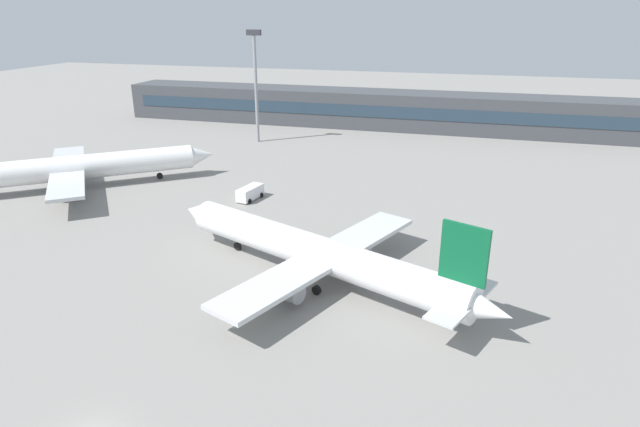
{
  "coord_description": "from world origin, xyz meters",
  "views": [
    {
      "loc": [
        23.67,
        -23.67,
        28.34
      ],
      "look_at": [
        5.64,
        40.0,
        3.0
      ],
      "focal_mm": 30.02,
      "sensor_mm": 36.0,
      "label": 1
    }
  ],
  "objects_px": {
    "airplane_near": "(315,252)",
    "airplane_mid": "(76,168)",
    "floodlight_tower_west": "(256,78)",
    "service_van_white": "(250,193)"
  },
  "relations": [
    {
      "from": "airplane_mid",
      "to": "floodlight_tower_west",
      "type": "bearing_deg",
      "value": 67.62
    },
    {
      "from": "airplane_mid",
      "to": "floodlight_tower_west",
      "type": "relative_size",
      "value": 1.58
    },
    {
      "from": "airplane_near",
      "to": "floodlight_tower_west",
      "type": "xyz_separation_m",
      "value": [
        -31.26,
        60.46,
        10.83
      ]
    },
    {
      "from": "airplane_mid",
      "to": "floodlight_tower_west",
      "type": "xyz_separation_m",
      "value": [
        16.43,
        39.9,
        10.63
      ]
    },
    {
      "from": "airplane_mid",
      "to": "floodlight_tower_west",
      "type": "height_order",
      "value": "floodlight_tower_west"
    },
    {
      "from": "service_van_white",
      "to": "floodlight_tower_west",
      "type": "xyz_separation_m",
      "value": [
        -13.78,
        37.53,
        13.03
      ]
    },
    {
      "from": "airplane_near",
      "to": "airplane_mid",
      "type": "bearing_deg",
      "value": 156.68
    },
    {
      "from": "airplane_mid",
      "to": "service_van_white",
      "type": "xyz_separation_m",
      "value": [
        30.21,
        2.37,
        -2.4
      ]
    },
    {
      "from": "floodlight_tower_west",
      "to": "airplane_near",
      "type": "bearing_deg",
      "value": -62.66
    },
    {
      "from": "service_van_white",
      "to": "airplane_mid",
      "type": "bearing_deg",
      "value": -175.51
    }
  ]
}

